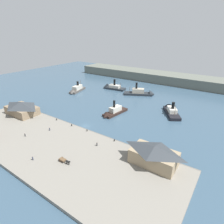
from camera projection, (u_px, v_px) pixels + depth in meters
ground_plane at (86, 126)px, 94.72m from camera, size 320.00×320.00×0.00m
quay_promenade at (50, 145)px, 77.89m from camera, size 110.00×36.00×1.20m
seawall_edge at (80, 128)px, 91.81m from camera, size 110.00×0.80×1.00m
ferry_shed_customs_shed at (22, 108)px, 104.55m from camera, size 18.25×11.36×7.20m
ferry_shed_central_terminal at (154, 155)px, 64.88m from camera, size 16.02×9.40×7.21m
horse_cart at (65, 160)px, 66.34m from camera, size 5.42×1.56×1.87m
pedestrian_walking_west at (33, 158)px, 67.73m from camera, size 0.41×0.41×1.65m
pedestrian_near_cart at (25, 135)px, 83.04m from camera, size 0.39×0.39×1.59m
pedestrian_walking_east at (97, 144)px, 76.17m from camera, size 0.42×0.42×1.69m
pedestrian_near_west_shed at (50, 129)px, 88.01m from camera, size 0.41×0.41×1.64m
mooring_post_east at (87, 130)px, 87.47m from camera, size 0.44×0.44×0.90m
mooring_post_center_east at (114, 140)px, 79.51m from camera, size 0.44×0.44×0.90m
mooring_post_center_west at (57, 119)px, 98.28m from camera, size 0.44×0.44×0.90m
mooring_post_west at (72, 125)px, 92.23m from camera, size 0.44×0.44×0.90m
ferry_near_quay at (142, 93)px, 140.93m from camera, size 23.15×16.05×11.51m
ferry_departing_north at (171, 110)px, 109.88m from camera, size 15.56×20.03×9.54m
ferry_approaching_west at (113, 112)px, 107.43m from camera, size 7.33×18.51×9.90m
ferry_moored_west at (112, 87)px, 155.69m from camera, size 19.80×8.50×10.43m
ferry_outer_harbor at (76, 90)px, 147.85m from camera, size 9.21×19.29×9.81m
far_headland at (165, 78)px, 176.13m from camera, size 180.00×24.00×8.00m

